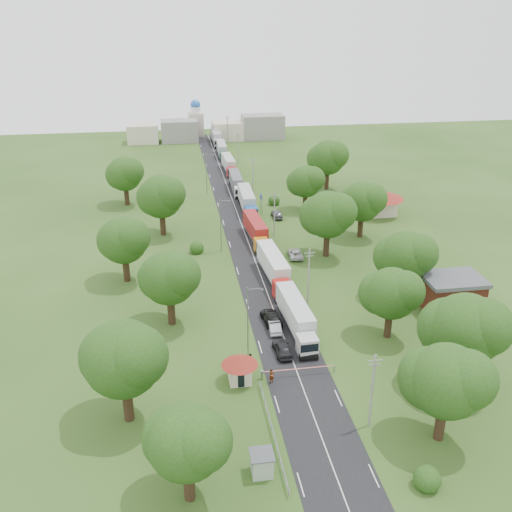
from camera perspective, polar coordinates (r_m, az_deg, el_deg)
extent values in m
plane|color=#284717|center=(92.37, 0.83, -2.92)|extent=(260.00, 260.00, 0.00)
cube|color=black|center=(110.40, -0.90, 1.68)|extent=(8.00, 200.00, 0.04)
cylinder|color=slate|center=(70.26, 0.60, -11.83)|extent=(0.20, 0.20, 1.10)
cube|color=slate|center=(69.97, 0.60, -11.50)|extent=(0.35, 0.35, 0.25)
cylinder|color=red|center=(70.75, 4.27, -11.18)|extent=(9.00, 0.12, 0.12)
cylinder|color=slate|center=(72.06, 7.82, -11.12)|extent=(0.10, 0.10, 1.00)
cube|color=beige|center=(69.57, -1.64, -11.59)|extent=(2.60, 2.60, 2.40)
cone|color=maroon|center=(68.60, -1.65, -10.43)|extent=(4.40, 4.40, 1.10)
cube|color=black|center=(69.59, -0.55, -11.36)|extent=(0.02, 1.20, 0.90)
cube|color=black|center=(68.63, -1.49, -12.35)|extent=(0.80, 0.02, 1.90)
cube|color=#99A593|center=(58.14, 0.58, -20.08)|extent=(2.00, 2.00, 2.30)
cube|color=#47494F|center=(57.31, 0.58, -19.22)|extent=(2.30, 2.30, 0.12)
cube|color=black|center=(58.16, 1.62, -19.86)|extent=(0.02, 1.00, 0.80)
cylinder|color=slate|center=(123.24, 0.60, 5.06)|extent=(0.12, 0.12, 4.00)
cylinder|color=slate|center=(125.48, 0.43, 5.41)|extent=(0.12, 0.12, 4.00)
cube|color=navy|center=(123.86, 0.52, 5.94)|extent=(0.06, 3.00, 1.00)
cube|color=silver|center=(123.86, 0.52, 5.94)|extent=(0.07, 3.10, 0.06)
cylinder|color=gray|center=(62.38, 11.52, -13.10)|extent=(0.24, 0.24, 9.00)
cube|color=gray|center=(60.21, 11.82, -10.20)|extent=(1.60, 0.10, 0.10)
cube|color=gray|center=(60.49, 11.78, -10.59)|extent=(1.20, 0.10, 0.10)
cylinder|color=gray|center=(85.28, 5.28, -2.03)|extent=(0.24, 0.24, 9.00)
cube|color=gray|center=(83.71, 5.38, 0.31)|extent=(1.60, 0.10, 0.10)
cube|color=gray|center=(83.91, 5.37, 0.00)|extent=(1.20, 0.10, 0.10)
cylinder|color=gray|center=(110.56, 1.85, 4.20)|extent=(0.24, 0.24, 9.00)
cube|color=gray|center=(109.35, 1.87, 6.08)|extent=(1.60, 0.10, 0.10)
cube|color=gray|center=(109.50, 1.87, 5.83)|extent=(1.20, 0.10, 0.10)
cylinder|color=gray|center=(136.90, -0.31, 8.07)|extent=(0.24, 0.24, 9.00)
cube|color=gray|center=(135.93, -0.32, 9.61)|extent=(1.60, 0.10, 0.10)
cube|color=gray|center=(136.05, -0.32, 9.41)|extent=(1.20, 0.10, 0.10)
cylinder|color=gray|center=(163.79, -1.79, 10.67)|extent=(0.24, 0.24, 9.00)
cube|color=gray|center=(162.98, -1.81, 11.97)|extent=(1.60, 0.10, 0.10)
cube|color=gray|center=(163.08, -1.81, 11.80)|extent=(1.20, 0.10, 0.10)
cylinder|color=gray|center=(191.00, -2.87, 12.53)|extent=(0.24, 0.24, 9.00)
cube|color=gray|center=(190.31, -2.89, 13.65)|extent=(1.60, 0.10, 0.10)
cube|color=gray|center=(190.39, -2.89, 13.51)|extent=(1.20, 0.10, 0.10)
cylinder|color=slate|center=(71.86, -0.83, -6.72)|extent=(0.16, 0.16, 10.00)
cube|color=slate|center=(69.72, -0.12, -3.33)|extent=(1.80, 0.10, 0.10)
cube|color=slate|center=(69.90, 0.53, -3.39)|extent=(0.50, 0.22, 0.15)
cylinder|color=slate|center=(103.38, -3.55, 3.05)|extent=(0.16, 0.16, 10.00)
cube|color=slate|center=(101.90, -3.11, 5.55)|extent=(1.80, 0.10, 0.10)
cube|color=slate|center=(102.02, -2.66, 5.49)|extent=(0.50, 0.22, 0.15)
cylinder|color=slate|center=(136.60, -4.99, 8.16)|extent=(0.16, 0.16, 10.00)
cube|color=slate|center=(135.48, -4.68, 10.09)|extent=(1.80, 0.10, 0.10)
cube|color=slate|center=(135.58, -4.33, 10.05)|extent=(0.50, 0.22, 0.15)
cylinder|color=#382616|center=(64.03, 17.96, -15.52)|extent=(1.08, 1.08, 4.20)
sphere|color=#223F11|center=(61.02, 18.56, -11.76)|extent=(7.70, 7.70, 7.70)
sphere|color=#223F11|center=(60.39, 20.32, -11.49)|extent=(6.05, 6.05, 6.05)
sphere|color=#223F11|center=(61.86, 17.01, -11.62)|extent=(6.60, 6.60, 6.60)
cylinder|color=#382616|center=(72.06, 19.58, -10.73)|extent=(1.12, 1.12, 4.55)
sphere|color=#223F11|center=(69.19, 20.20, -6.90)|extent=(8.40, 8.40, 8.40)
sphere|color=#223F11|center=(68.59, 21.88, -6.59)|extent=(6.60, 6.60, 6.60)
sphere|color=#223F11|center=(70.07, 18.70, -6.84)|extent=(7.20, 7.20, 7.20)
cylinder|color=#382616|center=(79.73, 13.09, -6.64)|extent=(1.04, 1.04, 3.85)
sphere|color=#223F11|center=(77.53, 13.40, -3.66)|extent=(7.00, 7.00, 7.00)
sphere|color=#223F11|center=(76.84, 14.59, -3.41)|extent=(5.50, 5.50, 5.50)
sphere|color=#223F11|center=(78.43, 12.36, -3.63)|extent=(6.00, 6.00, 6.00)
cylinder|color=#382616|center=(89.91, 14.40, -3.01)|extent=(1.08, 1.08, 4.20)
sphere|color=#223F11|center=(87.79, 14.73, -0.02)|extent=(7.70, 7.70, 7.70)
sphere|color=#223F11|center=(87.10, 15.90, 0.24)|extent=(6.05, 6.05, 6.05)
sphere|color=#223F11|center=(88.74, 13.71, -0.04)|extent=(6.60, 6.60, 6.60)
cylinder|color=#382616|center=(103.00, 7.06, 1.20)|extent=(1.12, 1.12, 4.55)
sphere|color=#223F11|center=(101.02, 7.21, 4.12)|extent=(8.40, 8.40, 8.40)
sphere|color=#223F11|center=(100.05, 8.25, 4.41)|extent=(6.60, 6.60, 6.60)
sphere|color=#223F11|center=(102.27, 6.32, 4.05)|extent=(7.20, 7.20, 7.20)
cylinder|color=#382616|center=(112.77, 10.39, 2.91)|extent=(1.08, 1.08, 4.20)
sphere|color=#223F11|center=(111.08, 10.59, 5.38)|extent=(7.70, 7.70, 7.70)
sphere|color=#223F11|center=(110.31, 11.48, 5.63)|extent=(6.05, 6.05, 6.05)
sphere|color=#223F11|center=(112.14, 9.81, 5.32)|extent=(6.60, 6.60, 6.60)
cylinder|color=#382616|center=(126.27, 4.93, 5.40)|extent=(1.04, 1.04, 3.85)
sphere|color=#223F11|center=(124.89, 5.00, 7.43)|extent=(7.00, 7.00, 7.00)
sphere|color=#223F11|center=(124.05, 5.69, 7.66)|extent=(5.50, 5.50, 5.50)
sphere|color=#223F11|center=(125.97, 4.41, 7.36)|extent=(6.00, 6.00, 6.00)
cylinder|color=#382616|center=(142.25, 7.08, 7.56)|extent=(1.12, 1.12, 4.55)
sphere|color=#223F11|center=(140.82, 7.20, 9.74)|extent=(8.40, 8.40, 8.40)
sphere|color=#223F11|center=(139.91, 7.95, 9.98)|extent=(6.60, 6.60, 6.60)
sphere|color=#223F11|center=(142.05, 6.55, 9.64)|extent=(7.20, 7.20, 7.20)
cylinder|color=#382616|center=(55.75, -6.71, -21.55)|extent=(1.04, 1.04, 3.85)
sphere|color=#223F11|center=(52.54, -6.96, -17.95)|extent=(7.00, 7.00, 7.00)
sphere|color=#223F11|center=(51.31, -5.49, -17.97)|extent=(5.50, 5.50, 5.50)
sphere|color=#223F11|center=(53.82, -8.11, -17.54)|extent=(6.00, 6.00, 6.00)
cylinder|color=#382616|center=(64.85, -12.70, -14.07)|extent=(1.12, 1.12, 4.55)
sphere|color=#223F11|center=(61.65, -13.16, -9.95)|extent=(8.40, 8.40, 8.40)
sphere|color=#223F11|center=(60.03, -11.86, -9.80)|extent=(6.60, 6.60, 6.60)
sphere|color=#223F11|center=(63.36, -14.13, -9.71)|extent=(7.20, 7.20, 7.20)
cylinder|color=#382616|center=(81.49, -8.47, -5.40)|extent=(1.08, 1.08, 4.20)
sphere|color=#223F11|center=(79.15, -8.69, -2.16)|extent=(7.70, 7.70, 7.70)
sphere|color=#223F11|center=(77.79, -7.71, -1.90)|extent=(6.05, 6.05, 6.05)
sphere|color=#223F11|center=(80.65, -9.46, -2.14)|extent=(6.60, 6.60, 6.60)
cylinder|color=#382616|center=(95.24, -12.85, -1.29)|extent=(1.08, 1.08, 4.20)
sphere|color=#223F11|center=(93.24, -13.13, 1.56)|extent=(7.70, 7.70, 7.70)
sphere|color=#223F11|center=(91.81, -12.36, 1.84)|extent=(6.05, 6.05, 6.05)
sphere|color=#223F11|center=(94.82, -13.71, 1.52)|extent=(6.60, 6.60, 6.60)
cylinder|color=#382616|center=(113.37, -9.31, 3.20)|extent=(1.12, 1.12, 4.55)
sphere|color=#223F11|center=(111.57, -9.49, 5.88)|extent=(8.40, 8.40, 8.40)
sphere|color=#223F11|center=(110.14, -8.74, 6.18)|extent=(6.60, 6.60, 6.60)
sphere|color=#223F11|center=(113.21, -10.08, 5.78)|extent=(7.20, 7.20, 7.20)
cylinder|color=#382616|center=(132.73, -12.81, 5.88)|extent=(1.08, 1.08, 4.20)
sphere|color=#223F11|center=(131.31, -13.01, 8.01)|extent=(7.70, 7.70, 7.70)
sphere|color=#223F11|center=(129.94, -12.46, 8.28)|extent=(6.05, 6.05, 6.05)
sphere|color=#223F11|center=(132.86, -13.43, 7.91)|extent=(6.60, 6.60, 6.60)
cube|color=maroon|center=(89.11, 18.95, -3.71)|extent=(8.00, 6.00, 4.60)
cube|color=#47494F|center=(88.00, 19.17, -2.20)|extent=(8.60, 6.60, 0.60)
cube|color=beige|center=(126.07, 12.13, 4.95)|extent=(7.00, 5.00, 4.00)
cone|color=maroon|center=(125.19, 12.24, 6.21)|extent=(10.08, 10.08, 1.80)
cube|color=gray|center=(195.15, -7.66, 12.30)|extent=(12.00, 8.00, 7.00)
cube|color=beige|center=(196.22, -2.87, 12.39)|extent=(10.00, 8.00, 6.00)
cube|color=gray|center=(197.61, 0.67, 12.79)|extent=(14.00, 8.00, 8.00)
cube|color=beige|center=(195.37, -11.24, 11.92)|extent=(10.00, 8.00, 6.00)
cube|color=beige|center=(203.11, -6.00, 12.96)|extent=(5.00, 5.00, 8.00)
cylinder|color=silver|center=(202.25, -6.07, 14.35)|extent=(3.20, 3.20, 2.00)
sphere|color=#2659B2|center=(202.00, -6.09, 14.80)|extent=(3.40, 3.40, 3.40)
cube|color=silver|center=(74.09, 5.15, -8.89)|extent=(2.58, 2.58, 2.56)
cube|color=black|center=(72.89, 5.39, -9.17)|extent=(2.36, 0.14, 1.13)
cube|color=slate|center=(73.69, 5.34, -10.05)|extent=(2.27, 0.37, 0.36)
cube|color=slate|center=(80.46, 3.92, -6.68)|extent=(2.96, 11.89, 0.31)
cube|color=silver|center=(79.81, 3.91, -5.42)|extent=(3.18, 12.21, 3.08)
cylinder|color=black|center=(73.93, 5.29, -9.97)|extent=(2.41, 1.03, 1.03)
cylinder|color=black|center=(75.42, 4.95, -9.21)|extent=(2.41, 1.03, 1.03)
cylinder|color=black|center=(83.62, 3.39, -5.60)|extent=(2.41, 1.03, 1.03)
cylinder|color=black|center=(84.93, 3.17, -5.10)|extent=(2.41, 1.03, 1.03)
cube|color=red|center=(87.39, 2.63, -3.37)|extent=(2.72, 2.72, 2.66)
cube|color=black|center=(86.10, 2.80, -3.53)|extent=(2.45, 0.18, 1.17)
cube|color=slate|center=(86.82, 2.77, -4.36)|extent=(2.36, 0.40, 0.37)
cube|color=slate|center=(94.33, 1.74, -1.79)|extent=(3.25, 12.39, 0.32)
cube|color=silver|center=(93.81, 1.71, -0.65)|extent=(3.49, 12.72, 3.20)
cylinder|color=black|center=(87.07, 2.74, -4.31)|extent=(2.50, 1.07, 1.07)
cylinder|color=black|center=(88.74, 2.49, -3.73)|extent=(2.50, 1.07, 1.07)
cylinder|color=black|center=(97.76, 1.34, -1.01)|extent=(2.50, 1.07, 1.07)
cylinder|color=black|center=(99.20, 1.18, -0.62)|extent=(2.50, 1.07, 1.07)
cube|color=#C27D16|center=(103.57, 0.53, 1.08)|extent=(2.55, 2.55, 2.49)
cube|color=black|center=(102.34, 0.64, 1.00)|extent=(2.29, 0.18, 1.10)
cube|color=slate|center=(102.92, 0.63, 0.32)|extent=(2.21, 0.40, 0.35)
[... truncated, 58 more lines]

